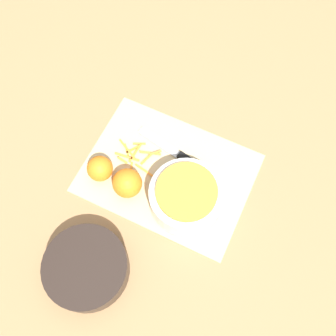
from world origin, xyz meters
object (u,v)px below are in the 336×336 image
(bowl_dark, at_px, (87,268))
(orange_right, at_px, (100,169))
(bowl_speckled, at_px, (186,196))
(orange_left, at_px, (127,183))
(knife, at_px, (186,159))

(bowl_dark, height_order, orange_right, orange_right)
(bowl_speckled, relative_size, bowl_dark, 0.94)
(bowl_dark, bearing_deg, orange_left, -87.10)
(orange_right, bearing_deg, bowl_dark, 112.18)
(bowl_dark, height_order, knife, bowl_dark)
(bowl_speckled, distance_m, orange_right, 0.24)
(bowl_dark, bearing_deg, orange_right, -67.82)
(bowl_speckled, relative_size, knife, 0.80)
(bowl_dark, distance_m, knife, 0.39)
(bowl_speckled, bearing_deg, knife, -65.81)
(knife, bearing_deg, orange_right, 47.18)
(bowl_speckled, bearing_deg, bowl_dark, 61.92)
(bowl_dark, relative_size, orange_left, 2.58)
(bowl_speckled, height_order, orange_left, bowl_speckled)
(knife, height_order, orange_left, orange_left)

